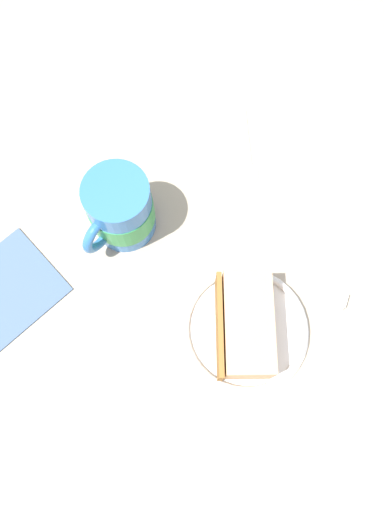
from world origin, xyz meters
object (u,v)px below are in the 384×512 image
object	(u,v)px
folded_napkin	(3,293)
tea_mug	(120,210)
small_plate	(243,332)
cake_slice	(243,327)
teaspoon	(250,161)
sugar_cube	(339,300)

from	to	relation	value
folded_napkin	tea_mug	bearing A→B (deg)	-111.62
tea_mug	folded_napkin	bearing A→B (deg)	68.38
tea_mug	small_plate	bearing A→B (deg)	173.08
tea_mug	folded_napkin	distance (cm)	18.61
small_plate	tea_mug	bearing A→B (deg)	-6.92
tea_mug	cake_slice	bearing A→B (deg)	172.56
small_plate	folded_napkin	distance (cm)	31.00
tea_mug	teaspoon	distance (cm)	20.07
small_plate	cake_slice	world-z (taller)	cake_slice
cake_slice	sugar_cube	bearing A→B (deg)	-125.68
small_plate	folded_napkin	xyz separation A→B (cm)	(27.57, 14.15, -0.65)
cake_slice	tea_mug	bearing A→B (deg)	-7.44
teaspoon	folded_napkin	xyz separation A→B (cm)	(14.72, 34.41, -0.05)
cake_slice	tea_mug	world-z (taller)	tea_mug
small_plate	teaspoon	distance (cm)	23.99
tea_mug	sugar_cube	bearing A→B (deg)	-164.32
cake_slice	sugar_cube	distance (cm)	13.55
sugar_cube	teaspoon	bearing A→B (deg)	-25.61
tea_mug	teaspoon	world-z (taller)	tea_mug
teaspoon	folded_napkin	bearing A→B (deg)	66.83
folded_napkin	sugar_cube	xyz separation A→B (cm)	(-35.03, -24.67, 0.55)
small_plate	sugar_cube	world-z (taller)	small_plate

